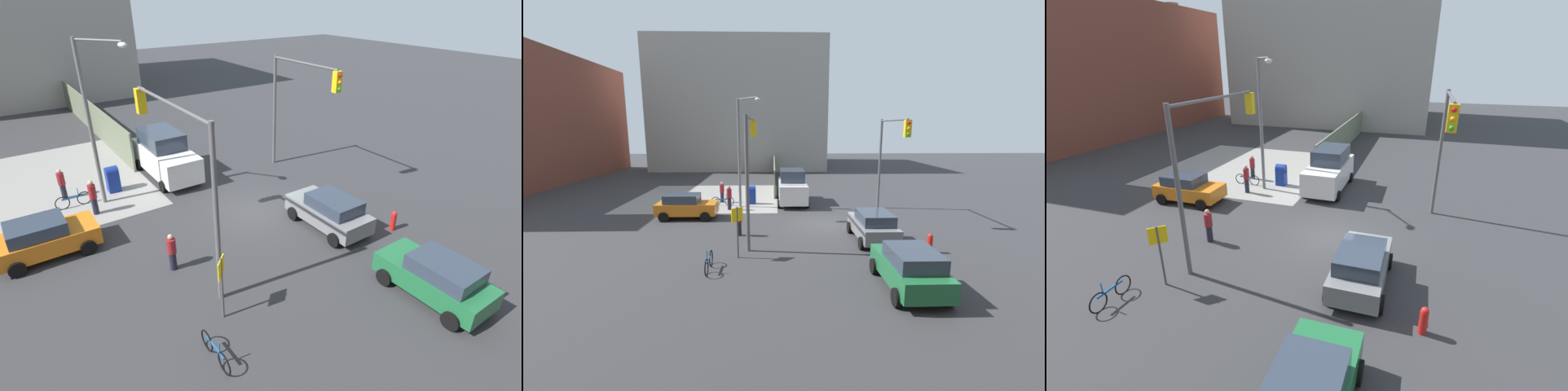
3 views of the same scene
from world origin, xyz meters
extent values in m
plane|color=#333335|center=(0.00, 0.00, 0.00)|extent=(120.00, 120.00, 0.00)
cube|color=gray|center=(9.00, 9.00, 0.01)|extent=(12.00, 12.00, 0.01)
cube|color=slate|center=(17.10, 3.20, 1.20)|extent=(18.20, 0.12, 2.40)
cube|color=#9E9B93|center=(36.00, 8.07, 8.84)|extent=(20.00, 24.00, 17.67)
cylinder|color=brown|center=(29.91, 30.00, 7.40)|extent=(1.80, 1.80, 14.80)
cylinder|color=#59595B|center=(-4.50, 4.50, 3.25)|extent=(0.18, 0.18, 6.50)
cylinder|color=#59595B|center=(-1.56, 4.50, 6.38)|extent=(5.88, 0.12, 0.12)
cube|color=yellow|center=(1.38, 4.50, 5.85)|extent=(0.32, 0.36, 1.00)
sphere|color=red|center=(1.56, 4.50, 6.17)|extent=(0.18, 0.18, 0.18)
sphere|color=orange|center=(1.56, 4.50, 5.85)|extent=(0.18, 0.18, 0.18)
sphere|color=green|center=(1.56, 4.50, 5.53)|extent=(0.18, 0.18, 0.18)
cylinder|color=#59595B|center=(4.50, -4.50, 3.25)|extent=(0.18, 0.18, 6.50)
cylinder|color=#59595B|center=(2.03, -4.50, 6.38)|extent=(4.95, 0.12, 0.12)
cube|color=yellow|center=(-0.45, -4.50, 5.85)|extent=(0.32, 0.36, 1.00)
sphere|color=red|center=(-0.63, -4.50, 6.17)|extent=(0.18, 0.18, 0.18)
sphere|color=orange|center=(-0.63, -4.50, 5.85)|extent=(0.18, 0.18, 0.18)
sphere|color=green|center=(-0.63, -4.50, 5.53)|extent=(0.18, 0.18, 0.18)
cylinder|color=slate|center=(5.20, 5.80, 4.00)|extent=(0.20, 0.20, 8.00)
cylinder|color=slate|center=(4.26, 5.06, 7.90)|extent=(1.95, 1.57, 0.10)
ellipsoid|color=silver|center=(3.32, 4.31, 7.75)|extent=(0.56, 0.36, 0.24)
cylinder|color=#4C4C4C|center=(-5.40, 4.92, 1.20)|extent=(0.08, 0.08, 2.40)
cube|color=yellow|center=(-5.40, 4.92, 2.05)|extent=(0.48, 0.48, 0.64)
cube|color=navy|center=(6.20, 5.00, 0.57)|extent=(0.56, 0.64, 1.15)
cylinder|color=navy|center=(6.20, 5.00, 1.15)|extent=(0.56, 0.64, 0.56)
cylinder|color=red|center=(-5.00, -4.20, 0.40)|extent=(0.26, 0.26, 0.80)
sphere|color=red|center=(-5.00, -4.20, 0.82)|extent=(0.24, 0.24, 0.24)
cube|color=orange|center=(1.83, 8.96, 0.70)|extent=(1.80, 3.86, 0.75)
cube|color=#2D3847|center=(1.83, 9.27, 1.35)|extent=(1.58, 2.16, 0.55)
cylinder|color=black|center=(2.73, 7.65, 0.32)|extent=(0.22, 0.64, 0.64)
cylinder|color=black|center=(0.93, 7.65, 0.32)|extent=(0.22, 0.64, 0.64)
cylinder|color=black|center=(2.73, 10.27, 0.32)|extent=(0.22, 0.64, 0.64)
cylinder|color=black|center=(0.93, 10.27, 0.32)|extent=(0.22, 0.64, 0.64)
cube|color=slate|center=(-3.08, -1.96, 0.70)|extent=(4.06, 1.80, 0.75)
cube|color=#2D3847|center=(-3.41, -1.96, 1.35)|extent=(2.27, 1.58, 0.55)
cylinder|color=black|center=(-1.70, -1.06, 0.32)|extent=(0.64, 0.22, 0.64)
cylinder|color=black|center=(-1.70, -2.86, 0.32)|extent=(0.64, 0.22, 0.64)
cylinder|color=black|center=(-4.46, -1.06, 0.32)|extent=(0.64, 0.22, 0.64)
cylinder|color=black|center=(-4.46, -2.86, 0.32)|extent=(0.64, 0.22, 0.64)
cube|color=#1E6638|center=(-8.69, -1.75, 0.70)|extent=(3.96, 1.80, 0.75)
cube|color=#2D3847|center=(-9.00, -1.75, 1.35)|extent=(2.22, 1.58, 0.55)
cylinder|color=black|center=(-7.34, -0.85, 0.32)|extent=(0.64, 0.22, 0.64)
cylinder|color=black|center=(-7.34, -2.65, 0.32)|extent=(0.64, 0.22, 0.64)
cylinder|color=black|center=(-10.03, -0.85, 0.32)|extent=(0.64, 0.22, 0.64)
cylinder|color=black|center=(-10.03, -2.65, 0.32)|extent=(0.64, 0.22, 0.64)
cube|color=white|center=(6.42, 1.80, 1.02)|extent=(5.40, 2.10, 1.40)
cube|color=#2D3847|center=(6.86, 1.80, 2.17)|extent=(3.02, 1.85, 0.90)
cylinder|color=black|center=(4.59, 0.75, 0.32)|extent=(0.64, 0.22, 0.64)
cylinder|color=black|center=(4.59, 2.85, 0.32)|extent=(0.64, 0.22, 0.64)
cylinder|color=black|center=(8.26, 0.75, 0.32)|extent=(0.64, 0.22, 0.64)
cylinder|color=black|center=(8.26, 2.85, 0.32)|extent=(0.64, 0.22, 0.64)
cylinder|color=maroon|center=(-2.00, 5.20, 1.08)|extent=(0.36, 0.36, 0.61)
sphere|color=tan|center=(-2.00, 5.20, 1.49)|extent=(0.21, 0.21, 0.21)
cylinder|color=#1E1E2D|center=(-2.00, 5.20, 0.39)|extent=(0.28, 0.28, 0.77)
cylinder|color=maroon|center=(6.80, 7.40, 1.13)|extent=(0.36, 0.36, 0.64)
sphere|color=tan|center=(6.80, 7.40, 1.56)|extent=(0.22, 0.22, 0.22)
cylinder|color=#1E1E2D|center=(6.80, 7.40, 0.40)|extent=(0.28, 0.28, 0.81)
cylinder|color=maroon|center=(4.20, 6.50, 1.21)|extent=(0.36, 0.36, 0.69)
sphere|color=tan|center=(4.20, 6.50, 1.68)|extent=(0.24, 0.24, 0.24)
cylinder|color=#1E1E2D|center=(4.20, 6.50, 0.43)|extent=(0.28, 0.28, 0.87)
torus|color=black|center=(5.60, 7.72, 0.33)|extent=(0.05, 0.71, 0.71)
torus|color=black|center=(5.60, 6.68, 0.33)|extent=(0.05, 0.71, 0.71)
cube|color=#1E5999|center=(5.60, 7.20, 0.51)|extent=(0.04, 1.04, 0.08)
cylinder|color=#1E5999|center=(5.60, 6.92, 0.75)|extent=(0.04, 0.04, 0.40)
torus|color=black|center=(-6.28, 6.00, 0.33)|extent=(0.71, 0.05, 0.71)
torus|color=black|center=(-7.32, 6.00, 0.33)|extent=(0.71, 0.05, 0.71)
cube|color=#1E5999|center=(-6.80, 6.00, 0.51)|extent=(1.04, 0.04, 0.08)
cylinder|color=#1E5999|center=(-7.08, 6.00, 0.75)|extent=(0.04, 0.04, 0.40)
camera|label=1|loc=(-14.55, 9.77, 9.91)|focal=28.00mm
camera|label=2|loc=(-20.70, 3.24, 5.92)|focal=24.00mm
camera|label=3|loc=(-14.09, -3.49, 7.82)|focal=24.00mm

